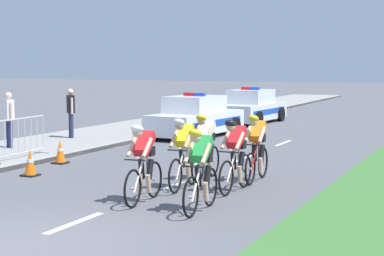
# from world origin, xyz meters

# --- Properties ---
(ground_plane) EXTENTS (160.00, 160.00, 0.00)m
(ground_plane) POSITION_xyz_m (0.00, 0.00, 0.00)
(ground_plane) COLOR #56565B
(sidewalk_slab) EXTENTS (3.87, 60.00, 0.12)m
(sidewalk_slab) POSITION_xyz_m (-6.44, 14.00, 0.06)
(sidewalk_slab) COLOR gray
(sidewalk_slab) RESTS_ON ground
(kerb_edge) EXTENTS (0.16, 60.00, 0.13)m
(kerb_edge) POSITION_xyz_m (-4.59, 14.00, 0.07)
(kerb_edge) COLOR #9E9E99
(kerb_edge) RESTS_ON ground
(lane_markings_centre) EXTENTS (0.14, 17.60, 0.01)m
(lane_markings_centre) POSITION_xyz_m (0.00, 5.45, 0.00)
(lane_markings_centre) COLOR white
(lane_markings_centre) RESTS_ON ground
(cyclist_lead) EXTENTS (0.44, 1.72, 1.56)m
(cyclist_lead) POSITION_xyz_m (0.28, 3.33, 0.79)
(cyclist_lead) COLOR black
(cyclist_lead) RESTS_ON ground
(cyclist_second) EXTENTS (0.43, 1.72, 1.56)m
(cyclist_second) POSITION_xyz_m (1.59, 3.08, 0.79)
(cyclist_second) COLOR black
(cyclist_second) RESTS_ON ground
(cyclist_third) EXTENTS (0.44, 1.72, 1.56)m
(cyclist_third) POSITION_xyz_m (0.41, 4.86, 0.79)
(cyclist_third) COLOR black
(cyclist_third) RESTS_ON ground
(cyclist_fourth) EXTENTS (0.42, 1.72, 1.56)m
(cyclist_fourth) POSITION_xyz_m (1.49, 5.06, 0.79)
(cyclist_fourth) COLOR black
(cyclist_fourth) RESTS_ON ground
(cyclist_fifth) EXTENTS (0.43, 1.72, 1.56)m
(cyclist_fifth) POSITION_xyz_m (0.38, 6.06, 0.79)
(cyclist_fifth) COLOR black
(cyclist_fifth) RESTS_ON ground
(cyclist_sixth) EXTENTS (0.43, 1.72, 1.56)m
(cyclist_sixth) POSITION_xyz_m (1.51, 6.35, 0.79)
(cyclist_sixth) COLOR black
(cyclist_sixth) RESTS_ON ground
(police_car_nearest) EXTENTS (2.28, 4.54, 1.59)m
(police_car_nearest) POSITION_xyz_m (-3.46, 13.99, 0.68)
(police_car_nearest) COLOR white
(police_car_nearest) RESTS_ON ground
(police_car_second) EXTENTS (2.17, 4.49, 1.59)m
(police_car_second) POSITION_xyz_m (-3.46, 19.95, 0.68)
(police_car_second) COLOR silver
(police_car_second) RESTS_ON ground
(crowd_barrier_middle) EXTENTS (0.62, 2.32, 1.07)m
(crowd_barrier_middle) POSITION_xyz_m (-5.25, 6.40, 0.65)
(crowd_barrier_middle) COLOR #B7BABF
(crowd_barrier_middle) RESTS_ON sidewalk_slab
(traffic_cone_near) EXTENTS (0.36, 0.36, 0.64)m
(traffic_cone_near) POSITION_xyz_m (-3.59, 4.80, 0.31)
(traffic_cone_near) COLOR black
(traffic_cone_near) RESTS_ON ground
(traffic_cone_mid) EXTENTS (0.36, 0.36, 0.64)m
(traffic_cone_mid) POSITION_xyz_m (-4.10, 6.69, 0.31)
(traffic_cone_mid) COLOR black
(traffic_cone_mid) RESTS_ON ground
(spectator_closest) EXTENTS (0.49, 0.37, 1.68)m
(spectator_closest) POSITION_xyz_m (-6.90, 7.98, 1.08)
(spectator_closest) COLOR #23284C
(spectator_closest) RESTS_ON sidewalk_slab
(spectator_middle) EXTENTS (0.43, 0.42, 1.68)m
(spectator_middle) POSITION_xyz_m (-6.74, 10.93, 1.08)
(spectator_middle) COLOR #23284C
(spectator_middle) RESTS_ON sidewalk_slab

